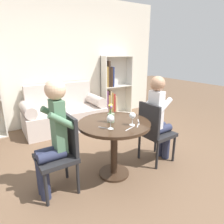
{
  "coord_description": "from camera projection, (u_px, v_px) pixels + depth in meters",
  "views": [
    {
      "loc": [
        -1.24,
        -1.96,
        1.58
      ],
      "look_at": [
        0.0,
        0.05,
        0.86
      ],
      "focal_mm": 32.0,
      "sensor_mm": 36.0,
      "label": 1
    }
  ],
  "objects": [
    {
      "name": "knife_right_setting",
      "position": [
        106.0,
        128.0,
        2.28
      ],
      "size": [
        0.12,
        0.16,
        0.0
      ],
      "color": "silver",
      "rests_on": "round_table"
    },
    {
      "name": "back_wall",
      "position": [
        54.0,
        62.0,
        4.24
      ],
      "size": [
        5.2,
        0.05,
        2.7
      ],
      "color": "silver",
      "rests_on": "ground_plane"
    },
    {
      "name": "chair_left",
      "position": [
        61.0,
        151.0,
        2.26
      ],
      "size": [
        0.43,
        0.43,
        0.9
      ],
      "rotation": [
        0.0,
        0.0,
        -1.54
      ],
      "color": "#232326",
      "rests_on": "ground_plane"
    },
    {
      "name": "couch",
      "position": [
        64.0,
        114.0,
        4.2
      ],
      "size": [
        1.63,
        0.8,
        0.92
      ],
      "color": "beige",
      "rests_on": "ground_plane"
    },
    {
      "name": "round_table",
      "position": [
        114.0,
        134.0,
        2.51
      ],
      "size": [
        0.9,
        0.9,
        0.74
      ],
      "color": "#382619",
      "rests_on": "ground_plane"
    },
    {
      "name": "fork_left_setting",
      "position": [
        130.0,
        128.0,
        2.27
      ],
      "size": [
        0.18,
        0.08,
        0.0
      ],
      "color": "silver",
      "rests_on": "round_table"
    },
    {
      "name": "fork_right_setting",
      "position": [
        139.0,
        122.0,
        2.47
      ],
      "size": [
        0.12,
        0.16,
        0.0
      ],
      "color": "silver",
      "rests_on": "round_table"
    },
    {
      "name": "person_right",
      "position": [
        159.0,
        117.0,
        2.85
      ],
      "size": [
        0.43,
        0.36,
        1.26
      ],
      "rotation": [
        0.0,
        0.0,
        1.64
      ],
      "color": "#282D47",
      "rests_on": "ground_plane"
    },
    {
      "name": "flower_vase",
      "position": [
        111.0,
        115.0,
        2.45
      ],
      "size": [
        0.08,
        0.08,
        0.24
      ],
      "color": "gray",
      "rests_on": "round_table"
    },
    {
      "name": "wine_glass_left",
      "position": [
        111.0,
        119.0,
        2.23
      ],
      "size": [
        0.09,
        0.09,
        0.17
      ],
      "color": "white",
      "rests_on": "round_table"
    },
    {
      "name": "bookshelf_right",
      "position": [
        113.0,
        89.0,
        4.99
      ],
      "size": [
        0.77,
        0.28,
        1.47
      ],
      "color": "silver",
      "rests_on": "ground_plane"
    },
    {
      "name": "person_left",
      "position": [
        53.0,
        135.0,
        2.15
      ],
      "size": [
        0.43,
        0.35,
        1.31
      ],
      "rotation": [
        0.0,
        0.0,
        -1.54
      ],
      "color": "#282D47",
      "rests_on": "ground_plane"
    },
    {
      "name": "ground_plane",
      "position": [
        114.0,
        174.0,
        2.68
      ],
      "size": [
        16.0,
        16.0,
        0.0
      ],
      "primitive_type": "plane",
      "color": "brown"
    },
    {
      "name": "wine_glass_right",
      "position": [
        132.0,
        116.0,
        2.34
      ],
      "size": [
        0.08,
        0.08,
        0.16
      ],
      "color": "white",
      "rests_on": "round_table"
    },
    {
      "name": "knife_left_setting",
      "position": [
        138.0,
        124.0,
        2.39
      ],
      "size": [
        0.14,
        0.14,
        0.0
      ],
      "color": "silver",
      "rests_on": "round_table"
    },
    {
      "name": "chair_right",
      "position": [
        154.0,
        130.0,
        2.85
      ],
      "size": [
        0.45,
        0.45,
        0.9
      ],
      "rotation": [
        0.0,
        0.0,
        1.64
      ],
      "color": "#232326",
      "rests_on": "ground_plane"
    }
  ]
}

